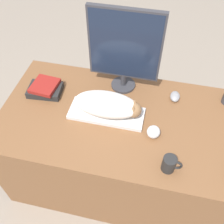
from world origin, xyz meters
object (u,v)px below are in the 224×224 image
object	(u,v)px
monitor	(125,48)
baseball	(154,132)
computer_mouse	(175,96)
cat	(109,105)
book_stack	(45,89)
keyboard	(106,113)
coffee_mug	(170,164)

from	to	relation	value
monitor	baseball	distance (m)	0.52
computer_mouse	baseball	xyz separation A→B (m)	(-0.10, -0.32, 0.02)
baseball	cat	bearing A→B (deg)	161.41
cat	book_stack	world-z (taller)	cat
keyboard	monitor	world-z (taller)	monitor
coffee_mug	book_stack	bearing A→B (deg)	155.23
baseball	book_stack	xyz separation A→B (m)	(-0.73, 0.19, -0.00)
baseball	coffee_mug	bearing A→B (deg)	-61.49
coffee_mug	book_stack	world-z (taller)	coffee_mug
keyboard	coffee_mug	world-z (taller)	coffee_mug
cat	baseball	distance (m)	0.30
keyboard	monitor	xyz separation A→B (m)	(0.05, 0.27, 0.29)
keyboard	coffee_mug	bearing A→B (deg)	-35.56
monitor	computer_mouse	bearing A→B (deg)	-6.95
keyboard	cat	size ratio (longest dim) A/B	1.13
monitor	book_stack	size ratio (longest dim) A/B	2.46
cat	monitor	xyz separation A→B (m)	(0.04, 0.27, 0.21)
cat	coffee_mug	size ratio (longest dim) A/B	3.86
computer_mouse	book_stack	xyz separation A→B (m)	(-0.83, -0.13, 0.01)
book_stack	coffee_mug	bearing A→B (deg)	-24.77
keyboard	baseball	bearing A→B (deg)	-17.79
computer_mouse	coffee_mug	xyz separation A→B (m)	(0.00, -0.51, 0.03)
computer_mouse	coffee_mug	world-z (taller)	coffee_mug
cat	coffee_mug	xyz separation A→B (m)	(0.38, -0.28, -0.05)
baseball	computer_mouse	bearing A→B (deg)	72.72
monitor	baseball	size ratio (longest dim) A/B	7.34
computer_mouse	baseball	size ratio (longest dim) A/B	1.21
monitor	baseball	bearing A→B (deg)	-56.17
book_stack	computer_mouse	bearing A→B (deg)	8.83
monitor	book_stack	world-z (taller)	monitor
coffee_mug	baseball	bearing A→B (deg)	118.51
coffee_mug	book_stack	size ratio (longest dim) A/B	0.46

